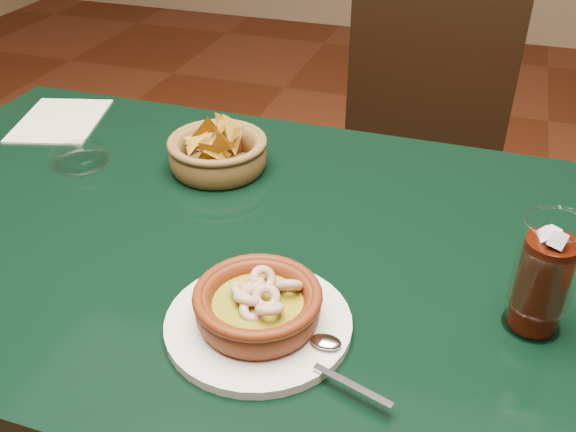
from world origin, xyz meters
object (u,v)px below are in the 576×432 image
(dining_table, at_px, (210,277))
(chip_basket, at_px, (218,153))
(shrimp_plate, at_px, (258,310))
(dining_chair, at_px, (410,166))
(cola_drink, at_px, (544,277))

(dining_table, xyz_separation_m, chip_basket, (-0.05, 0.17, 0.13))
(chip_basket, bearing_deg, shrimp_plate, -59.41)
(dining_chair, height_order, cola_drink, dining_chair)
(cola_drink, bearing_deg, dining_chair, 108.23)
(dining_chair, height_order, chip_basket, dining_chair)
(shrimp_plate, distance_m, chip_basket, 0.41)
(dining_chair, bearing_deg, dining_table, -107.02)
(dining_table, height_order, cola_drink, cola_drink)
(dining_chair, height_order, shrimp_plate, dining_chair)
(shrimp_plate, distance_m, cola_drink, 0.34)
(dining_table, relative_size, chip_basket, 5.87)
(dining_chair, relative_size, shrimp_plate, 3.18)
(shrimp_plate, height_order, chip_basket, chip_basket)
(dining_table, bearing_deg, dining_chair, 72.98)
(shrimp_plate, height_order, cola_drink, cola_drink)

